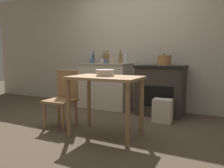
{
  "coord_description": "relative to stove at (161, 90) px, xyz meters",
  "views": [
    {
      "loc": [
        1.61,
        -2.67,
        1.05
      ],
      "look_at": [
        0.0,
        0.55,
        0.6
      ],
      "focal_mm": 35.0,
      "sensor_mm": 36.0,
      "label": 1
    }
  ],
  "objects": [
    {
      "name": "ground_plane",
      "position": [
        -0.64,
        -1.26,
        -0.45
      ],
      "size": [
        14.0,
        14.0,
        0.0
      ],
      "primitive_type": "plane",
      "color": "brown"
    },
    {
      "name": "wall_back",
      "position": [
        -0.64,
        0.33,
        0.82
      ],
      "size": [
        8.0,
        0.07,
        2.55
      ],
      "color": "beige",
      "rests_on": "ground_plane"
    },
    {
      "name": "counter_cabinet",
      "position": [
        -1.17,
        0.03,
        0.01
      ],
      "size": [
        1.07,
        0.56,
        0.93
      ],
      "color": "beige",
      "rests_on": "ground_plane"
    },
    {
      "name": "stove",
      "position": [
        0.0,
        0.0,
        0.0
      ],
      "size": [
        0.85,
        0.62,
        0.9
      ],
      "color": "#38332D",
      "rests_on": "ground_plane"
    },
    {
      "name": "work_table",
      "position": [
        -0.37,
        -1.44,
        0.2
      ],
      "size": [
        0.93,
        0.59,
        0.8
      ],
      "color": "#A87F56",
      "rests_on": "ground_plane"
    },
    {
      "name": "chair",
      "position": [
        -1.14,
        -1.35,
        0.0
      ],
      "size": [
        0.42,
        0.42,
        0.85
      ],
      "rotation": [
        0.0,
        0.0,
        0.05
      ],
      "color": "#997047",
      "rests_on": "ground_plane"
    },
    {
      "name": "flour_sack",
      "position": [
        0.16,
        -0.49,
        -0.26
      ],
      "size": [
        0.3,
        0.21,
        0.38
      ],
      "primitive_type": "cube",
      "color": "beige",
      "rests_on": "ground_plane"
    },
    {
      "name": "stock_pot",
      "position": [
        0.06,
        -0.08,
        0.54
      ],
      "size": [
        0.25,
        0.25,
        0.2
      ],
      "color": "#B77A47",
      "rests_on": "stove"
    },
    {
      "name": "mixing_bowl_large",
      "position": [
        -0.4,
        -1.4,
        0.4
      ],
      "size": [
        0.25,
        0.25,
        0.08
      ],
      "color": "silver",
      "rests_on": "work_table"
    },
    {
      "name": "bottle_far_left",
      "position": [
        -1.6,
        0.21,
        0.56
      ],
      "size": [
        0.07,
        0.07,
        0.23
      ],
      "color": "silver",
      "rests_on": "counter_cabinet"
    },
    {
      "name": "bottle_left",
      "position": [
        -1.13,
        0.05,
        0.58
      ],
      "size": [
        0.08,
        0.08,
        0.26
      ],
      "color": "olive",
      "rests_on": "counter_cabinet"
    },
    {
      "name": "bottle_mid_left",
      "position": [
        -1.5,
        0.1,
        0.57
      ],
      "size": [
        0.07,
        0.07,
        0.24
      ],
      "color": "#3D5675",
      "rests_on": "counter_cabinet"
    },
    {
      "name": "bottle_center_left",
      "position": [
        -0.85,
        0.09,
        0.58
      ],
      "size": [
        0.08,
        0.08,
        0.27
      ],
      "color": "olive",
      "rests_on": "counter_cabinet"
    },
    {
      "name": "bottle_center",
      "position": [
        -1.31,
        0.23,
        0.57
      ],
      "size": [
        0.07,
        0.07,
        0.25
      ],
      "color": "olive",
      "rests_on": "counter_cabinet"
    },
    {
      "name": "bottle_center_right",
      "position": [
        -0.75,
        0.11,
        0.59
      ],
      "size": [
        0.06,
        0.06,
        0.29
      ],
      "color": "silver",
      "rests_on": "counter_cabinet"
    },
    {
      "name": "cup_mid_right",
      "position": [
        -1.05,
        -0.17,
        0.52
      ],
      "size": [
        0.09,
        0.09,
        0.08
      ],
      "primitive_type": "cylinder",
      "color": "#4C6B99",
      "rests_on": "counter_cabinet"
    },
    {
      "name": "cup_right",
      "position": [
        -1.41,
        -0.11,
        0.52
      ],
      "size": [
        0.08,
        0.08,
        0.09
      ],
      "primitive_type": "cylinder",
      "color": "#4C6B99",
      "rests_on": "counter_cabinet"
    },
    {
      "name": "cup_far_right",
      "position": [
        -0.95,
        -0.1,
        0.52
      ],
      "size": [
        0.09,
        0.09,
        0.09
      ],
      "primitive_type": "cylinder",
      "color": "beige",
      "rests_on": "counter_cabinet"
    },
    {
      "name": "cup_end_right",
      "position": [
        -1.22,
        0.01,
        0.52
      ],
      "size": [
        0.08,
        0.08,
        0.08
      ],
      "primitive_type": "cylinder",
      "color": "silver",
      "rests_on": "counter_cabinet"
    }
  ]
}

